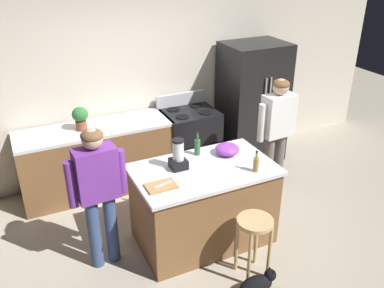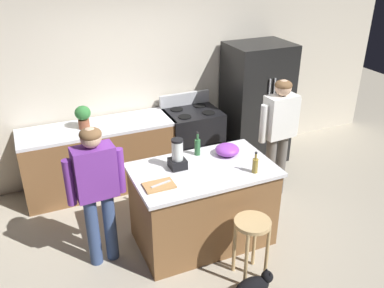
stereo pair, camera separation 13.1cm
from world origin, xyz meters
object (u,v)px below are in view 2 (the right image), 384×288
(potted_plant, at_px, (83,116))
(bottle_olive_oil, at_px, (197,146))
(person_by_island_left, at_px, (96,185))
(mixing_bowl, at_px, (227,150))
(bottle_vinegar, at_px, (255,165))
(kitchen_island, at_px, (203,205))
(cutting_board, at_px, (159,185))
(cat, at_px, (254,286))
(blender_appliance, at_px, (177,156))
(stove_range, at_px, (192,140))
(chef_knife, at_px, (161,184))
(bar_stool, at_px, (252,234))
(person_by_sink_right, at_px, (279,128))
(refrigerator, at_px, (256,104))

(potted_plant, distance_m, bottle_olive_oil, 1.61)
(person_by_island_left, distance_m, potted_plant, 1.46)
(potted_plant, distance_m, mixing_bowl, 1.92)
(potted_plant, distance_m, bottle_vinegar, 2.32)
(kitchen_island, height_order, cutting_board, cutting_board)
(cat, xyz_separation_m, potted_plant, (-1.06, 2.51, 0.99))
(potted_plant, bearing_deg, cat, -67.19)
(cat, distance_m, bottle_olive_oil, 1.57)
(cat, distance_m, blender_appliance, 1.49)
(stove_range, xyz_separation_m, chef_knife, (-1.07, -1.67, 0.48))
(kitchen_island, bearing_deg, blender_appliance, 153.54)
(bar_stool, relative_size, mixing_bowl, 2.51)
(stove_range, distance_m, person_by_sink_right, 1.38)
(cat, distance_m, chef_knife, 1.33)
(bottle_vinegar, bearing_deg, person_by_island_left, 165.88)
(blender_appliance, bearing_deg, cutting_board, -138.30)
(bar_stool, bearing_deg, bottle_vinegar, 58.62)
(stove_range, xyz_separation_m, bottle_olive_oil, (-0.47, -1.21, 0.55))
(bar_stool, relative_size, blender_appliance, 2.03)
(person_by_island_left, bearing_deg, blender_appliance, 1.11)
(bottle_vinegar, distance_m, cutting_board, 1.01)
(bottle_olive_oil, bearing_deg, blender_appliance, -149.08)
(bottle_vinegar, bearing_deg, refrigerator, 57.94)
(person_by_sink_right, height_order, mixing_bowl, person_by_sink_right)
(bottle_vinegar, bearing_deg, bottle_olive_oil, 122.60)
(chef_knife, bearing_deg, cutting_board, 167.33)
(stove_range, bearing_deg, bottle_olive_oil, -111.14)
(person_by_sink_right, xyz_separation_m, cutting_board, (-1.81, -0.61, -0.03))
(blender_appliance, bearing_deg, stove_range, 60.79)
(kitchen_island, bearing_deg, bar_stool, -74.69)
(person_by_island_left, bearing_deg, stove_range, 40.75)
(person_by_island_left, height_order, chef_knife, person_by_island_left)
(cat, height_order, mixing_bowl, mixing_bowl)
(refrigerator, bearing_deg, bottle_vinegar, -122.06)
(refrigerator, relative_size, person_by_island_left, 1.15)
(kitchen_island, height_order, potted_plant, potted_plant)
(cutting_board, bearing_deg, chef_knife, 0.00)
(refrigerator, xyz_separation_m, cat, (-1.47, -2.46, -0.79))
(kitchen_island, xyz_separation_m, potted_plant, (-0.96, 1.55, 0.64))
(bottle_olive_oil, bearing_deg, potted_plant, 129.64)
(person_by_sink_right, bearing_deg, cat, -129.28)
(bottle_olive_oil, relative_size, bottle_vinegar, 1.17)
(person_by_island_left, bearing_deg, potted_plant, 84.06)
(kitchen_island, relative_size, cutting_board, 5.03)
(person_by_sink_right, distance_m, bottle_vinegar, 1.11)
(kitchen_island, bearing_deg, potted_plant, 121.69)
(bar_stool, height_order, mixing_bowl, mixing_bowl)
(refrigerator, height_order, person_by_island_left, refrigerator)
(person_by_sink_right, relative_size, cat, 3.09)
(refrigerator, xyz_separation_m, chef_knife, (-2.10, -1.65, 0.06))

